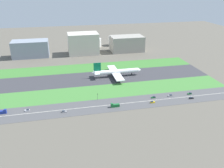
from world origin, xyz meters
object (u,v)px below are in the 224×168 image
Objects in this scene: car_4 at (190,93)px; traffic_light at (98,96)px; car_2 at (154,97)px; car_1 at (27,110)px; office_tower at (127,44)px; car_3 at (152,102)px; car_0 at (191,98)px; car_6 at (170,95)px; terminal_building at (31,49)px; hangar_building at (83,44)px; fuel_tank_west at (96,42)px; truck_1 at (2,112)px; truck_0 at (115,105)px; car_5 at (64,112)px; airliner at (116,72)px; fuel_tank_centre at (114,41)px.

traffic_light reaches higher than car_4.
traffic_light is at bearing 172.04° from car_2.
car_1 is 0.08× the size of office_tower.
car_3 and car_4 have the same top height.
car_3 is 47.33m from car_4.
office_tower is (-14.58, 192.00, 12.07)m from car_0.
car_6 is 0.08× the size of terminal_building.
terminal_building is at bearing 180.00° from hangar_building.
car_2 and car_4 have the same top height.
fuel_tank_west is at bearing -85.11° from car_3.
traffic_light is (-94.42, 17.99, 3.37)m from car_0.
truck_1 is at bearing -3.11° from car_0.
car_0 is 1.00× the size of car_2.
car_4 is at bearing 0.00° from car_6.
terminal_building reaches higher than truck_0.
car_0 is at bearing -180.00° from car_5.
terminal_building is (-93.23, 192.00, 11.41)m from truck_0.
traffic_light is 0.34× the size of fuel_tank_west.
car_0 is 1.00× the size of car_6.
car_3 is 38.39m from truck_0.
car_3 and car_1 have the same top height.
airliner reaches higher than truck_1.
car_0 is 0.08× the size of office_tower.
airliner reaches higher than car_0.
airliner is 117.94m from hangar_building.
car_1 is 0.61× the size of traffic_light.
office_tower is (66.09, 192.00, 11.33)m from truck_0.
airliner reaches higher than car_4.
truck_0 is at bearing -94.36° from fuel_tank_west.
fuel_tank_centre is (-31.97, 227.00, 7.87)m from car_4.
office_tower reaches higher than car_2.
truck_1 is at bearing -132.92° from office_tower.
hangar_building is (-9.03, 192.00, 15.47)m from truck_0.
car_4 is (3.98, 10.00, 0.00)m from car_0.
terminal_building is 120.21m from fuel_tank_west.
airliner is at bearing -112.38° from office_tower.
office_tower is (27.71, 192.00, 12.07)m from car_3.
office_tower reaches higher than car_5.
airliner is at bearing -76.11° from hangar_building.
car_3 is at bearing -116.89° from car_2.
terminal_building reaches higher than car_5.
car_4 is (65.49, -68.00, -5.31)m from airliner.
hangar_building is (38.81, 192.00, 16.21)m from car_5.
office_tower is at bearing -108.99° from truck_0.
airliner is at bearing 133.92° from car_4.
hangar_building is at bearing -121.08° from fuel_tank_west.
car_4 is (41.19, 0.00, 0.00)m from car_2.
car_1 is 196.47m from hangar_building.
hangar_building is 75.24m from office_tower.
traffic_light is at bearing -98.27° from fuel_tank_west.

